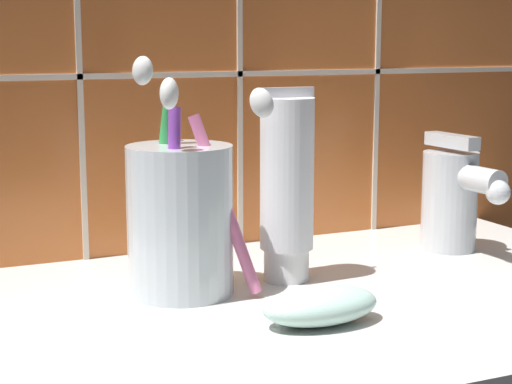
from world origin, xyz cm
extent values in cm
cube|color=silver|center=(0.00, 0.00, 1.00)|extent=(58.69, 36.50, 2.00)
cube|color=#C6662D|center=(0.00, 18.50, 23.53)|extent=(68.69, 1.50, 47.07)
cube|color=beige|center=(0.00, 17.65, 17.89)|extent=(68.69, 0.24, 0.50)
cube|color=beige|center=(-13.20, 17.65, 23.53)|extent=(0.50, 0.24, 47.07)
cube|color=beige|center=(1.47, 17.65, 23.53)|extent=(0.50, 0.24, 47.07)
cube|color=beige|center=(16.14, 17.65, 23.53)|extent=(0.50, 0.24, 47.07)
cylinder|color=silver|center=(-8.89, 4.80, 7.64)|extent=(7.98, 7.98, 11.28)
cylinder|color=pink|center=(-6.03, 2.89, 8.94)|extent=(4.91, 4.33, 13.39)
ellipsoid|color=white|center=(-3.89, 1.09, 16.51)|extent=(2.63, 2.50, 2.65)
cylinder|color=green|center=(-9.79, 6.82, 9.99)|extent=(2.66, 3.25, 15.32)
ellipsoid|color=white|center=(-10.60, 7.96, 18.66)|extent=(2.22, 2.40, 2.44)
cylinder|color=purple|center=(-10.08, 2.67, 9.31)|extent=(2.14, 2.89, 13.94)
ellipsoid|color=white|center=(-10.61, 1.70, 17.31)|extent=(2.09, 2.36, 2.41)
cylinder|color=white|center=(-0.06, 4.80, 3.31)|extent=(3.62, 3.62, 2.62)
cylinder|color=white|center=(-0.06, 4.80, 10.58)|extent=(4.26, 4.26, 11.92)
cube|color=silver|center=(-0.06, 4.80, 16.94)|extent=(4.47, 0.36, 0.80)
cylinder|color=silver|center=(17.98, 7.83, 6.50)|extent=(5.02, 5.02, 8.99)
cylinder|color=silver|center=(18.17, 4.79, 9.01)|extent=(2.62, 6.22, 2.26)
sphere|color=silver|center=(18.35, 1.74, 8.26)|extent=(2.11, 2.11, 2.11)
cube|color=silver|center=(17.98, 7.83, 11.99)|extent=(1.76, 6.07, 1.20)
ellipsoid|color=silver|center=(-2.66, -5.83, 3.27)|extent=(8.40, 4.67, 2.54)
camera|label=1|loc=(-29.29, -54.64, 20.98)|focal=60.00mm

